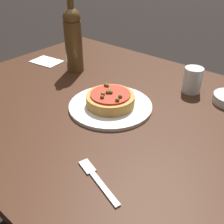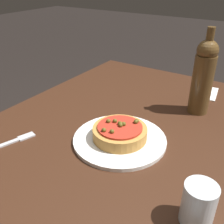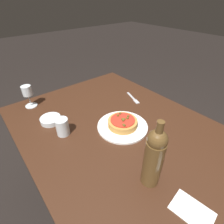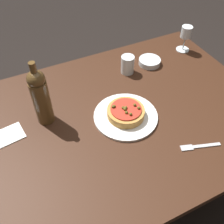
% 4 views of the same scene
% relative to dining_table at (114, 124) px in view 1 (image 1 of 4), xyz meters
% --- Properties ---
extents(dining_table, '(1.34, 0.99, 0.74)m').
position_rel_dining_table_xyz_m(dining_table, '(0.00, 0.00, 0.00)').
color(dining_table, '#381E11').
rests_on(dining_table, ground_plane).
extents(dinner_plate, '(0.29, 0.29, 0.01)m').
position_rel_dining_table_xyz_m(dinner_plate, '(0.00, 0.02, 0.09)').
color(dinner_plate, white).
rests_on(dinner_plate, dining_table).
extents(pizza, '(0.17, 0.17, 0.05)m').
position_rel_dining_table_xyz_m(pizza, '(0.00, 0.02, 0.12)').
color(pizza, '#BC843D').
rests_on(pizza, dinner_plate).
extents(wine_bottle, '(0.07, 0.07, 0.31)m').
position_rel_dining_table_xyz_m(wine_bottle, '(0.32, -0.12, 0.23)').
color(wine_bottle, brown).
rests_on(wine_bottle, dining_table).
extents(water_cup, '(0.07, 0.07, 0.10)m').
position_rel_dining_table_xyz_m(water_cup, '(-0.16, -0.27, 0.13)').
color(water_cup, silver).
rests_on(water_cup, dining_table).
extents(fork, '(0.17, 0.07, 0.00)m').
position_rel_dining_table_xyz_m(fork, '(-0.19, 0.30, 0.09)').
color(fork, '#B7B7BC').
rests_on(fork, dining_table).
extents(paper_napkin, '(0.15, 0.12, 0.00)m').
position_rel_dining_table_xyz_m(paper_napkin, '(0.50, -0.10, 0.09)').
color(paper_napkin, white).
rests_on(paper_napkin, dining_table).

